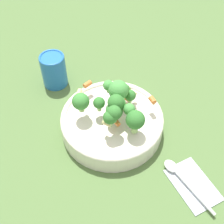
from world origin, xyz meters
The scene contains 6 objects.
ground_plane centered at (0.00, 0.00, 0.00)m, with size 3.00×3.00×0.00m, color #4C6B38.
bowl centered at (0.00, 0.00, 0.03)m, with size 0.25×0.25×0.05m.
pasta_salad centered at (-0.01, -0.01, 0.10)m, with size 0.18×0.19×0.08m.
cup centered at (0.21, 0.11, 0.05)m, with size 0.07×0.07×0.10m.
napkin centered at (-0.20, -0.13, 0.00)m, with size 0.13×0.10×0.01m.
spoon centered at (-0.18, -0.11, 0.01)m, with size 0.15×0.06×0.01m.
Camera 1 is at (-0.46, 0.13, 0.63)m, focal length 50.00 mm.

